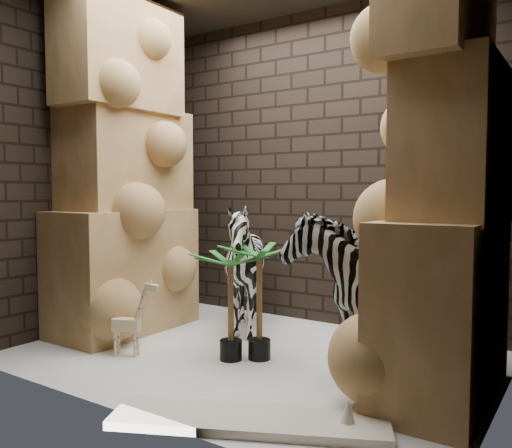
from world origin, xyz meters
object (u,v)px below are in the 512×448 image
Objects in this scene: zebra_left at (244,275)px; giraffe_toy at (126,316)px; zebra_right at (366,273)px; palm_back at (231,306)px; surfboard at (249,420)px; palm_front at (259,301)px.

zebra_left is 1.88× the size of giraffe_toy.
giraffe_toy is (-1.60, -0.85, -0.37)m from zebra_right.
palm_back is at bearing 3.03° from giraffe_toy.
palm_front is at bearing 95.08° from surfboard.
surfboard is (-0.14, -1.31, -0.65)m from zebra_right.
zebra_right is at bearing 4.14° from giraffe_toy.
palm_front is at bearing 37.97° from palm_back.
zebra_right is 0.82m from palm_front.
giraffe_toy is at bearing 137.39° from surfboard.
zebra_right is 1.16× the size of zebra_left.
zebra_right is at bearing 4.14° from zebra_left.
zebra_right is 1.22m from zebra_left.
zebra_right is 2.19× the size of giraffe_toy.
palm_back reaches higher than giraffe_toy.
zebra_left is at bearing 100.41° from surfboard.
zebra_right is 1.63× the size of palm_back.
zebra_right is 0.89× the size of surfboard.
giraffe_toy is at bearing -150.79° from palm_front.
giraffe_toy is (-0.40, -1.01, -0.22)m from zebra_left.
zebra_right is 1.47m from surfboard.
palm_front is (0.49, -0.51, -0.08)m from zebra_left.
giraffe_toy reaches higher than surfboard.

